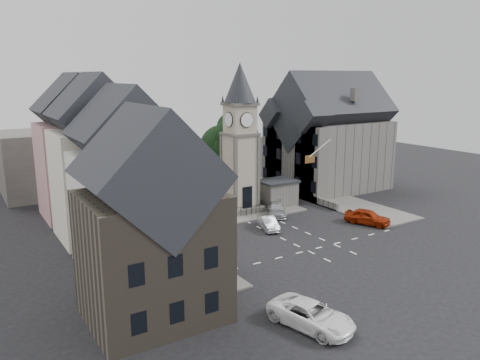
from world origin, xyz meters
TOP-DOWN VIEW (x-y plane):
  - ground at (0.00, 0.00)m, footprint 120.00×120.00m
  - pavement_west at (-12.50, 6.00)m, footprint 6.00×30.00m
  - pavement_east at (12.00, 8.00)m, footprint 6.00×26.00m
  - central_island at (1.50, 8.00)m, footprint 10.00×8.00m
  - road_markings at (0.00, -5.50)m, footprint 20.00×8.00m
  - clock_tower at (0.00, 7.99)m, footprint 4.86×4.86m
  - stone_shelter at (4.80, 7.50)m, footprint 4.30×3.30m
  - town_tree at (2.00, 13.00)m, footprint 7.20×7.20m
  - warning_sign_post at (-3.20, 5.43)m, footprint 0.70×0.19m
  - terrace_pink at (-15.50, 16.00)m, footprint 8.10×7.60m
  - terrace_cream at (-15.50, 8.00)m, footprint 8.10×7.60m
  - terrace_tudor at (-15.50, 0.00)m, footprint 8.10×7.60m
  - building_sw_stone at (-17.00, -9.00)m, footprint 8.60×7.60m
  - backdrop_west at (-12.00, 28.00)m, footprint 20.00×10.00m
  - east_building at (15.59, 11.00)m, footprint 14.40×11.40m
  - east_boundary_wall at (9.20, 10.00)m, footprint 0.40×16.00m
  - flagpole at (8.00, 4.00)m, footprint 3.68×0.10m
  - car_west_blue at (-11.50, -5.36)m, footprint 4.82×4.26m
  - car_west_silver at (-7.50, 0.99)m, footprint 4.41×3.32m
  - car_west_grey at (-11.50, 3.95)m, footprint 4.75×3.02m
  - car_island_silver at (-1.00, 1.11)m, footprint 2.45×4.05m
  - car_island_east at (2.50, 4.50)m, footprint 3.93×4.87m
  - car_east_red at (8.50, -3.00)m, footprint 3.59×4.93m
  - van_sw_white at (-9.50, -15.33)m, footprint 3.85×5.96m
  - pedestrian at (8.00, 8.30)m, footprint 0.67×0.46m

SIDE VIEW (x-z plane):
  - ground at x=0.00m, z-range 0.00..0.00m
  - road_markings at x=0.00m, z-range 0.00..0.01m
  - pavement_west at x=-12.50m, z-range 0.00..0.14m
  - pavement_east at x=12.00m, z-range 0.00..0.14m
  - central_island at x=1.50m, z-range 0.00..0.16m
  - east_boundary_wall at x=9.20m, z-range 0.00..0.90m
  - car_west_grey at x=-11.50m, z-range 0.00..1.22m
  - car_island_silver at x=-1.00m, z-range 0.00..1.26m
  - car_island_east at x=2.50m, z-range 0.00..1.32m
  - car_west_silver at x=-7.50m, z-range 0.00..1.39m
  - van_sw_white at x=-9.50m, z-range 0.00..1.53m
  - car_east_red at x=8.50m, z-range 0.00..1.56m
  - car_west_blue at x=-11.50m, z-range 0.00..1.58m
  - pedestrian at x=8.00m, z-range 0.00..1.76m
  - stone_shelter at x=4.80m, z-range 0.01..3.09m
  - warning_sign_post at x=-3.20m, z-range 0.60..3.45m
  - backdrop_west at x=-12.00m, z-range 0.00..8.00m
  - building_sw_stone at x=-17.00m, z-range 0.15..10.55m
  - terrace_tudor at x=-15.50m, z-range 0.19..12.19m
  - east_building at x=15.59m, z-range -0.04..12.56m
  - terrace_pink at x=-15.50m, z-range 0.18..12.98m
  - terrace_cream at x=-15.50m, z-range 0.18..12.98m
  - town_tree at x=2.00m, z-range 1.57..12.37m
  - flagpole at x=8.00m, z-range 5.63..8.37m
  - clock_tower at x=0.00m, z-range 0.00..16.25m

